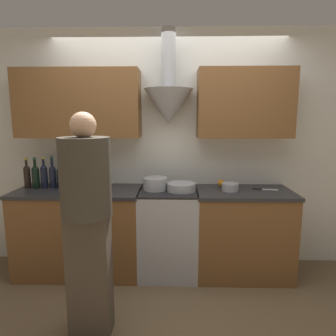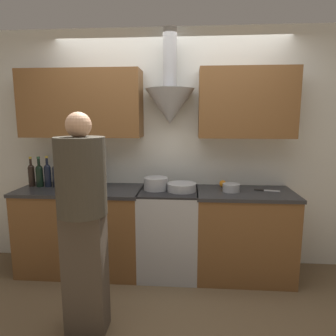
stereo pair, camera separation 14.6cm
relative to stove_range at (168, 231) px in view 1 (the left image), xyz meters
name	(u,v)px [view 1 (the left image)]	position (x,y,z in m)	size (l,w,h in m)	color
ground_plane	(167,289)	(0.00, -0.34, -0.46)	(12.00, 12.00, 0.00)	brown
wall_back	(164,136)	(-0.05, 0.27, 1.00)	(8.40, 0.51, 2.60)	silver
counter_left	(81,231)	(-0.94, 0.00, 0.00)	(1.31, 0.62, 0.91)	brown
counter_right	(242,232)	(0.79, 0.00, 0.00)	(0.99, 0.62, 0.91)	brown
stove_range	(168,231)	(0.00, 0.00, 0.00)	(0.60, 0.60, 0.91)	#A8AAAF
wine_bottle_0	(27,175)	(-1.51, 0.07, 0.59)	(0.07, 0.07, 0.33)	black
wine_bottle_1	(36,176)	(-1.42, 0.06, 0.59)	(0.08, 0.08, 0.33)	black
wine_bottle_2	(44,175)	(-1.33, 0.06, 0.59)	(0.07, 0.07, 0.34)	black
wine_bottle_3	(53,175)	(-1.24, 0.07, 0.59)	(0.07, 0.07, 0.34)	black
wine_bottle_4	(60,177)	(-1.15, 0.06, 0.58)	(0.07, 0.07, 0.31)	black
wine_bottle_5	(68,175)	(-1.06, 0.06, 0.60)	(0.07, 0.07, 0.36)	black
wine_bottle_6	(77,175)	(-0.98, 0.06, 0.59)	(0.07, 0.07, 0.34)	black
wine_bottle_7	(85,176)	(-0.88, 0.04, 0.58)	(0.07, 0.07, 0.33)	black
wine_bottle_8	(93,175)	(-0.80, 0.05, 0.60)	(0.07, 0.07, 0.36)	black
stock_pot	(155,184)	(-0.14, 0.01, 0.52)	(0.25, 0.25, 0.13)	#A8AAAF
mixing_bowl	(181,187)	(0.14, -0.03, 0.49)	(0.30, 0.30, 0.08)	#A8AAAF
orange_fruit	(221,183)	(0.58, 0.18, 0.49)	(0.08, 0.08, 0.08)	orange
saucepan	(230,187)	(0.64, -0.01, 0.49)	(0.17, 0.17, 0.08)	#A8AAAF
chefs_knife	(265,189)	(1.01, 0.04, 0.46)	(0.25, 0.08, 0.01)	silver
person_foreground_left	(87,217)	(-0.57, -0.95, 0.47)	(0.37, 0.37, 1.70)	#473D33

